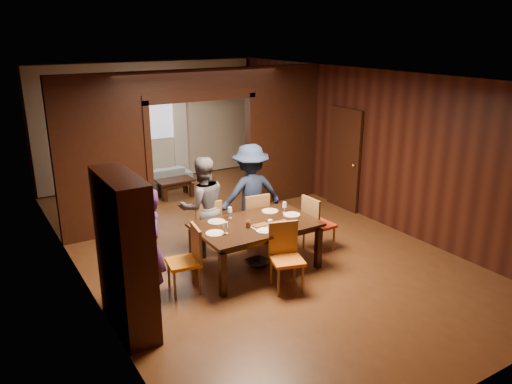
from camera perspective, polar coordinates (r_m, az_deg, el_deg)
floor at (r=8.88m, az=-1.44°, el=-5.78°), size 9.00×9.00×0.00m
ceiling at (r=8.14m, az=-1.60°, el=13.22°), size 5.50×9.00×0.02m
room_walls at (r=10.01m, az=-6.97°, el=5.94°), size 5.52×9.01×2.90m
person_purple at (r=6.92m, az=-12.09°, el=-6.13°), size 0.39×0.59×1.60m
person_grey at (r=8.19m, az=-6.12°, el=-1.69°), size 0.89×0.74×1.67m
person_navy at (r=8.64m, az=-0.62°, el=-0.22°), size 1.21×0.79×1.75m
sofa at (r=12.01m, az=-11.57°, el=1.58°), size 1.73×0.70×0.50m
serving_bowl at (r=7.72m, az=0.17°, el=-3.07°), size 0.37×0.37×0.09m
dining_table at (r=7.81m, az=-0.04°, el=-6.19°), size 1.85×1.15×0.76m
coffee_table at (r=11.33m, az=-9.21°, el=0.45°), size 0.80×0.50×0.40m
chair_left at (r=7.18m, az=-8.31°, el=-7.74°), size 0.50×0.50×0.97m
chair_right at (r=8.48m, az=7.24°, el=-3.54°), size 0.46×0.46×0.97m
chair_far_l at (r=8.34m, az=-5.77°, el=-3.88°), size 0.50×0.50×0.97m
chair_far_r at (r=8.61m, az=-0.38°, el=-3.07°), size 0.49×0.49×0.97m
chair_near at (r=7.19m, az=3.57°, el=-7.55°), size 0.55×0.55×0.97m
hutch at (r=6.29m, az=-14.75°, el=-6.88°), size 0.40×1.20×2.00m
door_right at (r=10.43m, az=10.05°, el=3.72°), size 0.06×0.90×2.10m
window_far at (r=12.31m, az=-12.09°, el=8.87°), size 1.20×0.03×1.30m
curtain_left at (r=12.12m, az=-15.23°, el=6.33°), size 0.35×0.06×2.40m
curtain_right at (r=12.62m, az=-8.67°, el=7.20°), size 0.35×0.06×2.40m
plate_left at (r=7.31m, az=-4.72°, el=-4.71°), size 0.27×0.27×0.01m
plate_far_l at (r=7.74m, az=-4.54°, el=-3.39°), size 0.27×0.27×0.01m
plate_far_r at (r=8.15m, az=1.61°, el=-2.19°), size 0.27×0.27×0.01m
plate_right at (r=8.02m, az=4.12°, el=-2.59°), size 0.27×0.27×0.01m
plate_near at (r=7.39m, az=0.98°, el=-4.38°), size 0.27×0.27×0.01m
platter_a at (r=7.52m, az=0.47°, el=-3.88°), size 0.30×0.20×0.04m
platter_b at (r=7.63m, az=2.76°, el=-3.56°), size 0.30×0.20×0.04m
wineglass_left at (r=7.27m, az=-3.47°, el=-4.11°), size 0.08×0.08×0.18m
wineglass_far at (r=7.85m, az=-3.00°, el=-2.37°), size 0.08×0.08×0.18m
wineglass_right at (r=8.08m, az=3.28°, el=-1.77°), size 0.08×0.08×0.18m
tumbler at (r=7.44m, az=1.61°, el=-3.71°), size 0.07×0.07×0.14m
condiment_jar at (r=7.49m, az=-0.87°, el=-3.68°), size 0.08×0.08×0.11m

